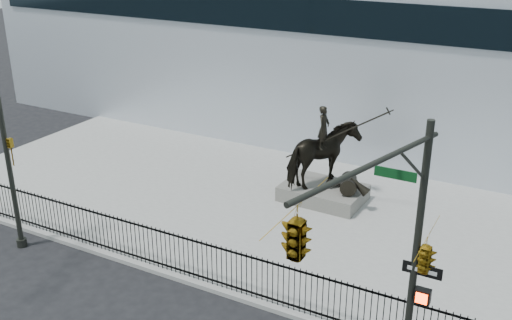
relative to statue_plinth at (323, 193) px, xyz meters
The scene contains 7 objects.
ground 8.85m from the statue_plinth, 97.84° to the right, with size 120.00×120.00×0.00m, color black.
plaza 2.17m from the statue_plinth, 124.41° to the right, with size 30.00×12.00×0.15m, color gray.
building 12.00m from the statue_plinth, 96.12° to the left, with size 44.00×14.00×9.00m, color silver.
picket_fence 7.62m from the statue_plinth, 99.12° to the right, with size 22.10×0.10×1.50m.
statue_plinth is the anchor object (origin of this frame).
equestrian_statue 1.61m from the statue_plinth, ahead, with size 4.25×2.68×3.60m.
traffic_signal_right 12.76m from the statue_plinth, 63.96° to the right, with size 2.17×6.86×7.00m.
Camera 1 is at (9.56, -12.43, 11.01)m, focal length 42.00 mm.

